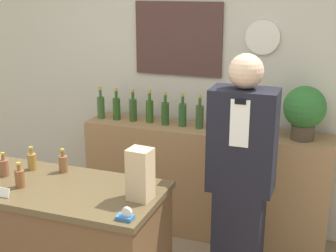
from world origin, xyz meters
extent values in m
cube|color=beige|center=(0.00, 2.00, 1.35)|extent=(5.20, 0.06, 2.70)
cube|color=#482E2A|center=(-0.13, 1.96, 1.66)|extent=(0.77, 0.02, 0.62)
cylinder|color=white|center=(0.58, 1.95, 1.70)|extent=(0.28, 0.03, 0.28)
cube|color=#9E754C|center=(0.18, 1.76, 0.48)|extent=(2.08, 0.37, 0.96)
cube|color=brown|center=(-0.44, 0.42, 0.43)|extent=(1.40, 0.62, 0.87)
cube|color=brown|center=(-0.44, 0.42, 0.89)|extent=(1.43, 0.65, 0.04)
cube|color=black|center=(0.63, 1.03, 0.39)|extent=(0.33, 0.26, 0.79)
cube|color=black|center=(0.63, 1.03, 1.13)|extent=(0.43, 0.26, 0.69)
cube|color=white|center=(0.63, 0.90, 1.28)|extent=(0.12, 0.01, 0.30)
cube|color=black|center=(0.63, 0.90, 1.42)|extent=(0.07, 0.01, 0.03)
sphere|color=#DBB293|center=(0.63, 1.03, 1.59)|extent=(0.22, 0.22, 0.22)
cylinder|color=#4C3D2D|center=(0.96, 1.74, 1.02)|extent=(0.18, 0.18, 0.12)
sphere|color=#2D6B2D|center=(0.96, 1.74, 1.21)|extent=(0.32, 0.32, 0.32)
cube|color=tan|center=(0.17, 0.44, 1.06)|extent=(0.14, 0.13, 0.31)
cube|color=#2D66A8|center=(0.19, 0.18, 0.92)|extent=(0.09, 0.06, 0.02)
cylinder|color=silver|center=(0.20, 0.18, 0.95)|extent=(0.06, 0.02, 0.06)
cube|color=white|center=(-0.61, 0.18, 0.94)|extent=(0.09, 0.02, 0.06)
cylinder|color=brown|center=(-0.80, 0.45, 0.96)|extent=(0.06, 0.06, 0.11)
cylinder|color=brown|center=(-0.80, 0.45, 1.04)|extent=(0.02, 0.02, 0.04)
cylinder|color=#B29933|center=(-0.80, 0.45, 1.06)|extent=(0.03, 0.03, 0.01)
cylinder|color=olive|center=(-0.70, 0.60, 0.96)|extent=(0.06, 0.06, 0.11)
cylinder|color=olive|center=(-0.70, 0.60, 1.04)|extent=(0.02, 0.02, 0.04)
cylinder|color=#B29933|center=(-0.70, 0.60, 1.06)|extent=(0.03, 0.03, 0.01)
cylinder|color=brown|center=(-0.60, 0.33, 0.96)|extent=(0.06, 0.06, 0.11)
cylinder|color=brown|center=(-0.60, 0.33, 1.04)|extent=(0.02, 0.02, 0.04)
cylinder|color=#B29933|center=(-0.60, 0.33, 1.06)|extent=(0.03, 0.03, 0.01)
cylinder|color=brown|center=(-0.48, 0.64, 0.96)|extent=(0.06, 0.06, 0.11)
cylinder|color=brown|center=(-0.48, 0.64, 1.04)|extent=(0.02, 0.02, 0.04)
cylinder|color=#B29933|center=(-0.48, 0.64, 1.06)|extent=(0.03, 0.03, 0.01)
cylinder|color=#345729|center=(-0.78, 1.75, 1.05)|extent=(0.07, 0.07, 0.19)
cylinder|color=#345729|center=(-0.78, 1.75, 1.18)|extent=(0.03, 0.03, 0.07)
cylinder|color=#B29933|center=(-0.78, 1.75, 1.23)|extent=(0.03, 0.03, 0.02)
cylinder|color=#28501C|center=(-0.63, 1.75, 1.05)|extent=(0.07, 0.07, 0.19)
cylinder|color=#28501C|center=(-0.63, 1.75, 1.18)|extent=(0.03, 0.03, 0.07)
cylinder|color=#B29933|center=(-0.63, 1.75, 1.23)|extent=(0.03, 0.03, 0.02)
cylinder|color=#2C4C20|center=(-0.48, 1.77, 1.05)|extent=(0.07, 0.07, 0.19)
cylinder|color=#2C4C20|center=(-0.48, 1.77, 1.18)|extent=(0.03, 0.03, 0.07)
cylinder|color=#B29933|center=(-0.48, 1.77, 1.23)|extent=(0.03, 0.03, 0.02)
cylinder|color=#2E541C|center=(-0.32, 1.78, 1.05)|extent=(0.07, 0.07, 0.19)
cylinder|color=#2E541C|center=(-0.32, 1.78, 1.18)|extent=(0.03, 0.03, 0.07)
cylinder|color=#B29933|center=(-0.32, 1.78, 1.23)|extent=(0.03, 0.03, 0.02)
cylinder|color=#284D1F|center=(-0.17, 1.75, 1.05)|extent=(0.07, 0.07, 0.19)
cylinder|color=#284D1F|center=(-0.17, 1.75, 1.18)|extent=(0.03, 0.03, 0.07)
cylinder|color=#B29933|center=(-0.17, 1.75, 1.23)|extent=(0.03, 0.03, 0.02)
cylinder|color=#295126|center=(-0.02, 1.76, 1.05)|extent=(0.07, 0.07, 0.19)
cylinder|color=#295126|center=(-0.02, 1.76, 1.18)|extent=(0.03, 0.03, 0.07)
cylinder|color=#B29933|center=(-0.02, 1.76, 1.23)|extent=(0.03, 0.03, 0.02)
cylinder|color=#334B26|center=(0.13, 1.75, 1.05)|extent=(0.07, 0.07, 0.19)
cylinder|color=#334B26|center=(0.13, 1.75, 1.18)|extent=(0.03, 0.03, 0.07)
cylinder|color=#B29933|center=(0.13, 1.75, 1.23)|extent=(0.03, 0.03, 0.02)
cylinder|color=#2B5325|center=(0.29, 1.76, 1.05)|extent=(0.07, 0.07, 0.19)
cylinder|color=#2B5325|center=(0.29, 1.76, 1.18)|extent=(0.03, 0.03, 0.07)
cylinder|color=#B29933|center=(0.29, 1.76, 1.23)|extent=(0.03, 0.03, 0.02)
cylinder|color=#2B5029|center=(0.44, 1.77, 1.05)|extent=(0.07, 0.07, 0.19)
cylinder|color=#2B5029|center=(0.44, 1.77, 1.18)|extent=(0.03, 0.03, 0.07)
cylinder|color=#B29933|center=(0.44, 1.77, 1.23)|extent=(0.03, 0.03, 0.02)
cylinder|color=#325421|center=(0.59, 1.75, 1.05)|extent=(0.07, 0.07, 0.19)
cylinder|color=#325421|center=(0.59, 1.75, 1.18)|extent=(0.03, 0.03, 0.07)
cylinder|color=#B29933|center=(0.59, 1.75, 1.23)|extent=(0.03, 0.03, 0.02)
cylinder|color=#2C551E|center=(0.74, 1.75, 1.05)|extent=(0.07, 0.07, 0.19)
cylinder|color=#2C551E|center=(0.74, 1.75, 1.18)|extent=(0.03, 0.03, 0.07)
cylinder|color=#B29933|center=(0.74, 1.75, 1.23)|extent=(0.03, 0.03, 0.02)
camera|label=1|loc=(1.17, -1.84, 2.10)|focal=50.00mm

